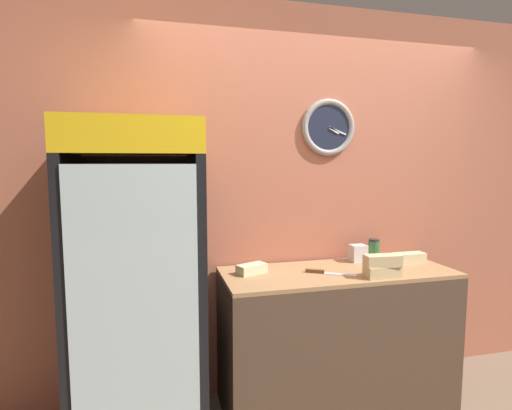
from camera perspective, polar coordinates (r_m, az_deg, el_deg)
The scene contains 10 objects.
wall_back at distance 2.93m, azimuth 8.89°, elevation 0.74°, with size 5.20×0.10×2.70m.
prep_counter at distance 2.85m, azimuth 11.40°, elevation -18.10°, with size 1.52×0.58×0.92m.
beverage_cooler at distance 2.42m, azimuth -16.56°, elevation -8.90°, with size 0.71×0.69×1.85m.
sandwich_stack_bottom at distance 2.60m, azimuth 17.58°, elevation -9.07°, with size 0.22×0.10×0.07m.
sandwich_stack_middle at distance 2.59m, azimuth 17.63°, elevation -7.57°, with size 0.23×0.11×0.07m.
sandwich_flat_left at distance 2.57m, azimuth -0.61°, elevation -9.11°, with size 0.21×0.16×0.06m.
sandwich_flat_right at distance 3.03m, azimuth 20.98°, elevation -7.07°, with size 0.23×0.09×0.07m.
chefs_knife at distance 2.61m, azimuth 9.59°, elevation -9.44°, with size 0.30×0.19×0.02m.
condiment_jar at distance 3.05m, azimuth 16.49°, elevation -6.09°, with size 0.08×0.08×0.15m.
napkin_dispenser at distance 2.95m, azimuth 14.38°, elevation -6.69°, with size 0.11×0.09×0.12m.
Camera 1 is at (-1.15, -1.50, 1.63)m, focal length 28.00 mm.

